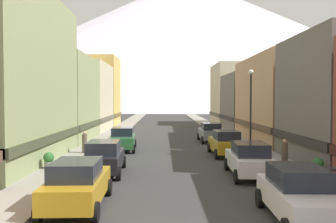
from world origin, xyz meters
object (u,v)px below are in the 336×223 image
(car_right_2, at_px, (226,143))
(car_right_0, at_px, (300,194))
(car_right_1, at_px, (249,159))
(pedestrian_0, at_px, (85,143))
(pedestrian_1, at_px, (285,154))
(car_left_1, at_px, (104,157))
(potted_plant_0, at_px, (49,160))
(potted_plant_1, at_px, (318,167))
(car_left_0, at_px, (77,184))
(car_right_3, at_px, (210,132))
(streetlamp_right, at_px, (251,99))
(trash_bin_right, at_px, (331,180))
(car_left_2, at_px, (122,139))

(car_right_2, bearing_deg, car_right_0, -90.00)
(car_right_1, relative_size, pedestrian_0, 2.88)
(pedestrian_1, bearing_deg, car_right_0, -105.75)
(car_left_1, xyz_separation_m, pedestrian_0, (-2.45, 6.58, -0.04))
(potted_plant_0, height_order, potted_plant_1, potted_plant_1)
(car_right_2, relative_size, potted_plant_1, 4.62)
(potted_plant_0, bearing_deg, pedestrian_0, 82.58)
(car_left_0, xyz_separation_m, car_right_3, (7.60, 20.42, 0.00))
(car_right_0, bearing_deg, car_right_2, 90.00)
(streetlamp_right, bearing_deg, pedestrian_1, -78.22)
(trash_bin_right, height_order, pedestrian_0, pedestrian_0)
(car_right_1, relative_size, potted_plant_0, 4.95)
(car_left_2, relative_size, car_right_2, 1.01)
(car_left_0, xyz_separation_m, car_left_1, (0.00, 6.03, 0.00))
(car_left_1, relative_size, pedestrian_1, 2.82)
(car_right_1, xyz_separation_m, trash_bin_right, (2.55, -3.56, -0.26))
(potted_plant_1, xyz_separation_m, pedestrian_0, (-13.25, 8.20, 0.19))
(car_right_0, height_order, potted_plant_1, car_right_0)
(car_right_2, bearing_deg, car_right_3, 90.00)
(car_left_1, height_order, pedestrian_1, car_left_1)
(pedestrian_0, relative_size, streetlamp_right, 0.26)
(car_right_1, distance_m, car_right_3, 15.18)
(car_left_1, relative_size, streetlamp_right, 0.76)
(pedestrian_0, bearing_deg, trash_bin_right, -40.94)
(car_right_1, height_order, trash_bin_right, car_right_1)
(car_left_2, height_order, pedestrian_1, car_left_2)
(car_right_1, distance_m, pedestrian_0, 12.46)
(pedestrian_1, bearing_deg, car_left_2, 142.04)
(trash_bin_right, relative_size, potted_plant_1, 1.02)
(car_right_0, relative_size, car_right_2, 1.01)
(potted_plant_0, xyz_separation_m, pedestrian_0, (0.75, 5.76, 0.24))
(car_left_2, xyz_separation_m, car_right_0, (7.61, -16.52, 0.00))
(car_left_2, relative_size, pedestrian_1, 2.84)
(car_left_1, height_order, car_right_1, same)
(car_left_0, bearing_deg, car_right_0, -11.83)
(potted_plant_0, bearing_deg, car_right_3, 51.47)
(streetlamp_right, bearing_deg, car_right_1, -104.15)
(car_right_0, height_order, pedestrian_0, car_right_0)
(car_left_1, bearing_deg, pedestrian_0, 110.43)
(car_left_0, distance_m, car_right_1, 9.23)
(car_right_3, height_order, pedestrian_0, car_right_3)
(potted_plant_1, bearing_deg, car_left_2, 135.77)
(car_right_0, distance_m, potted_plant_1, 6.81)
(car_left_0, bearing_deg, car_right_3, 69.59)
(car_right_2, height_order, trash_bin_right, car_right_2)
(car_right_2, xyz_separation_m, pedestrian_1, (2.45, -5.14, -0.03))
(car_right_2, xyz_separation_m, car_right_3, (0.00, 8.20, 0.00))
(car_right_2, relative_size, pedestrian_1, 2.81)
(car_left_1, xyz_separation_m, car_right_2, (7.60, 6.19, 0.00))
(potted_plant_1, bearing_deg, car_right_0, -118.04)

